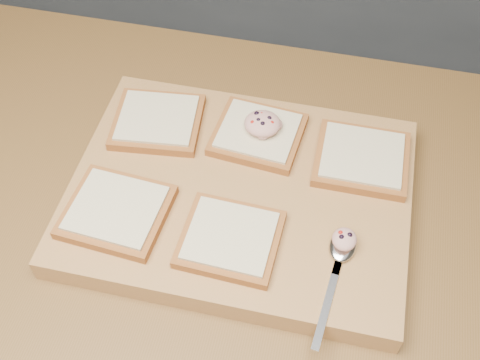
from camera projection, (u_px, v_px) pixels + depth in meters
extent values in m
cube|color=brown|center=(352.00, 266.00, 0.83)|extent=(2.00, 0.80, 0.06)
cube|color=#A87148|center=(240.00, 195.00, 0.84)|extent=(0.46, 0.35, 0.04)
cube|color=#975B27|center=(158.00, 122.00, 0.89)|extent=(0.14, 0.13, 0.01)
cube|color=beige|center=(157.00, 118.00, 0.89)|extent=(0.12, 0.11, 0.00)
cube|color=#975B27|center=(258.00, 135.00, 0.88)|extent=(0.13, 0.13, 0.01)
cube|color=beige|center=(258.00, 130.00, 0.87)|extent=(0.12, 0.11, 0.00)
cube|color=#975B27|center=(361.00, 159.00, 0.85)|extent=(0.13, 0.12, 0.01)
cube|color=beige|center=(363.00, 155.00, 0.84)|extent=(0.11, 0.10, 0.00)
cube|color=#975B27|center=(117.00, 212.00, 0.79)|extent=(0.14, 0.13, 0.01)
cube|color=beige|center=(116.00, 208.00, 0.79)|extent=(0.12, 0.11, 0.00)
cube|color=#975B27|center=(230.00, 239.00, 0.77)|extent=(0.13, 0.12, 0.01)
cube|color=beige|center=(230.00, 235.00, 0.76)|extent=(0.11, 0.10, 0.00)
ellipsoid|color=#DB978C|center=(262.00, 124.00, 0.86)|extent=(0.05, 0.05, 0.02)
sphere|color=black|center=(269.00, 119.00, 0.85)|extent=(0.01, 0.01, 0.01)
sphere|color=black|center=(257.00, 114.00, 0.86)|extent=(0.01, 0.01, 0.01)
sphere|color=black|center=(263.00, 124.00, 0.85)|extent=(0.01, 0.01, 0.01)
sphere|color=black|center=(259.00, 121.00, 0.85)|extent=(0.01, 0.01, 0.01)
sphere|color=#A5140C|center=(272.00, 123.00, 0.85)|extent=(0.01, 0.01, 0.01)
sphere|color=#A5140C|center=(262.00, 114.00, 0.86)|extent=(0.01, 0.01, 0.01)
sphere|color=#A5140C|center=(252.00, 122.00, 0.85)|extent=(0.01, 0.01, 0.01)
ellipsoid|color=silver|center=(343.00, 245.00, 0.76)|extent=(0.04, 0.05, 0.01)
cube|color=silver|center=(338.00, 264.00, 0.75)|extent=(0.01, 0.03, 0.00)
cube|color=silver|center=(328.00, 302.00, 0.72)|extent=(0.02, 0.13, 0.00)
ellipsoid|color=#DB978C|center=(344.00, 239.00, 0.75)|extent=(0.03, 0.03, 0.02)
sphere|color=black|center=(350.00, 235.00, 0.75)|extent=(0.01, 0.01, 0.01)
sphere|color=black|center=(342.00, 237.00, 0.75)|extent=(0.01, 0.01, 0.01)
sphere|color=#A5140C|center=(341.00, 233.00, 0.75)|extent=(0.01, 0.01, 0.01)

